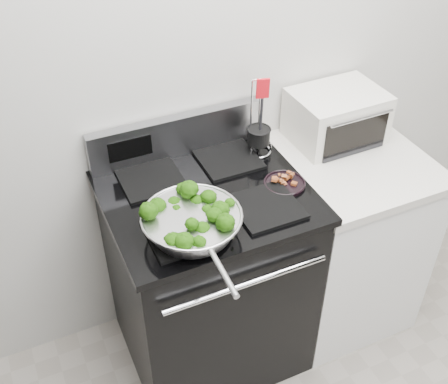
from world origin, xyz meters
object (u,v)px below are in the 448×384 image
gas_range (209,275)px  toaster_oven (336,116)px  bacon_plate (285,181)px  skillet (192,222)px  utensil_holder (258,139)px

gas_range → toaster_oven: size_ratio=2.84×
toaster_oven → gas_range: bearing=-167.6°
bacon_plate → gas_range: bearing=165.8°
gas_range → skillet: (-0.14, -0.19, 0.52)m
skillet → toaster_oven: bearing=25.3°
skillet → bacon_plate: skillet is taller
bacon_plate → skillet: bearing=-165.2°
bacon_plate → toaster_oven: 0.47m
gas_range → utensil_holder: (0.31, 0.17, 0.53)m
utensil_holder → bacon_plate: bearing=-76.5°
gas_range → skillet: gas_range is taller
skillet → toaster_oven: size_ratio=1.44×
gas_range → skillet: bearing=-125.1°
gas_range → utensil_holder: size_ratio=3.20×
gas_range → toaster_oven: 0.90m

